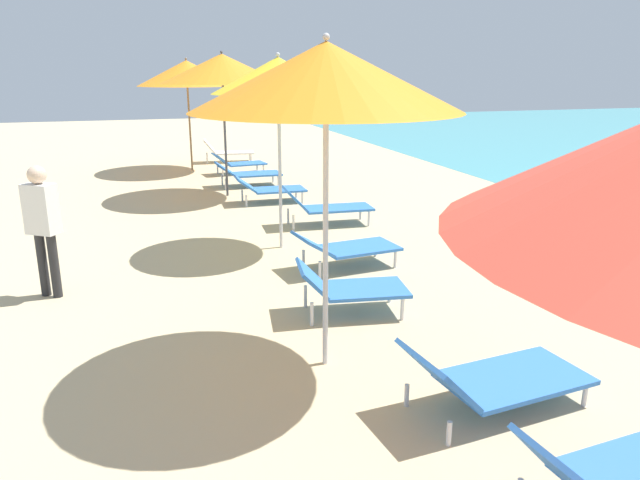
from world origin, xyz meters
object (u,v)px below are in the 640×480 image
Objects in this scene: umbrella_fifth at (278,76)px; lounger_sixth_inland at (269,188)px; lounger_fourth_shoreside at (349,287)px; lounger_fifth_inland at (346,247)px; beach_ball at (507,257)px; umbrella_fourth at (326,77)px; lounger_fourth_inland at (493,377)px; lounger_third_shoreside at (622,470)px; umbrella_sixth at (222,69)px; person_walking_near at (42,219)px; lounger_sixth_shoreside at (247,173)px; lounger_farthest_inland at (239,163)px; umbrella_farthest at (187,73)px; lounger_fifth_shoreside at (325,206)px; lounger_farthest_shoreside at (227,151)px.

umbrella_fifth is 2.02× the size of lounger_sixth_inland.
lounger_fifth_inland is (0.50, 1.53, -0.02)m from lounger_fourth_shoreside.
lounger_sixth_inland is 5.49m from beach_ball.
umbrella_fourth is 2.79m from lounger_fourth_inland.
umbrella_fifth is 2.64m from lounger_fifth_inland.
beach_ball is at bearing 31.08° from umbrella_fourth.
lounger_third_shoreside is 0.99× the size of lounger_fifth_inland.
umbrella_sixth is 7.09m from beach_ball.
person_walking_near reaches higher than lounger_fourth_inland.
lounger_third_shoreside is 9.35m from lounger_sixth_inland.
lounger_fifth_inland is 1.05× the size of lounger_sixth_inland.
umbrella_sixth is (-0.88, 10.27, 2.34)m from lounger_third_shoreside.
lounger_third_shoreside is at bearing -96.70° from lounger_fifth_inland.
lounger_farthest_inland is at bearing 87.26° from lounger_sixth_shoreside.
beach_ball is at bearing 27.42° from lounger_fourth_shoreside.
umbrella_fourth reaches higher than person_walking_near.
umbrella_fourth is 11.53m from umbrella_farthest.
person_walking_near reaches higher than lounger_sixth_inland.
lounger_fourth_inland is 9.95m from lounger_sixth_shoreside.
lounger_sixth_shoreside is (-0.65, 3.94, -0.03)m from lounger_fifth_shoreside.
umbrella_farthest is (-1.67, 6.64, 2.18)m from lounger_fifth_shoreside.
lounger_fifth_inland is (0.05, 3.69, 0.03)m from lounger_fourth_inland.
lounger_sixth_shoreside is at bearing 96.18° from lounger_fourth_shoreside.
lounger_fourth_inland is (1.06, -1.12, -2.32)m from umbrella_fourth.
lounger_sixth_inland is at bearing 81.80° from umbrella_fourth.
umbrella_fourth is at bearing -102.71° from lounger_farthest_inland.
lounger_fifth_shoreside reaches higher than lounger_fifth_inland.
lounger_fifth_shoreside is (1.06, 1.09, -2.21)m from umbrella_fifth.
lounger_fourth_shoreside is at bearing -99.64° from lounger_farthest_inland.
umbrella_fourth is at bearing -103.91° from lounger_fifth_shoreside.
umbrella_fourth is at bearing 110.55° from lounger_third_shoreside.
lounger_fourth_shoreside reaches higher than lounger_sixth_shoreside.
lounger_fifth_inland is (1.11, 2.57, -2.29)m from umbrella_fourth.
lounger_fifth_shoreside is 0.55× the size of umbrella_farthest.
lounger_fourth_inland is at bearing -91.00° from lounger_fifth_shoreside.
umbrella_sixth is 11.45× the size of beach_ball.
lounger_fifth_inland is (-0.44, -2.31, -0.05)m from lounger_fifth_shoreside.
lounger_fourth_shoreside is (-0.54, 3.43, 0.03)m from lounger_third_shoreside.
umbrella_farthest reaches higher than lounger_sixth_shoreside.
umbrella_sixth is at bearing 129.60° from lounger_sixth_inland.
lounger_sixth_inland is at bearing 85.65° from lounger_third_shoreside.
lounger_sixth_shoreside is 1.86m from lounger_sixth_inland.
person_walking_near is at bearing 162.59° from lounger_fourth_shoreside.
lounger_fifth_shoreside reaches higher than lounger_fourth_inland.
umbrella_fifth reaches higher than lounger_sixth_inland.
lounger_farthest_shoreside is at bearing 45.28° from umbrella_farthest.
umbrella_fifth reaches higher than lounger_farthest_inland.
lounger_third_shoreside is 3.48m from lounger_fourth_shoreside.
lounger_third_shoreside reaches higher than lounger_farthest_inland.
lounger_fourth_inland is 0.54× the size of umbrella_sixth.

